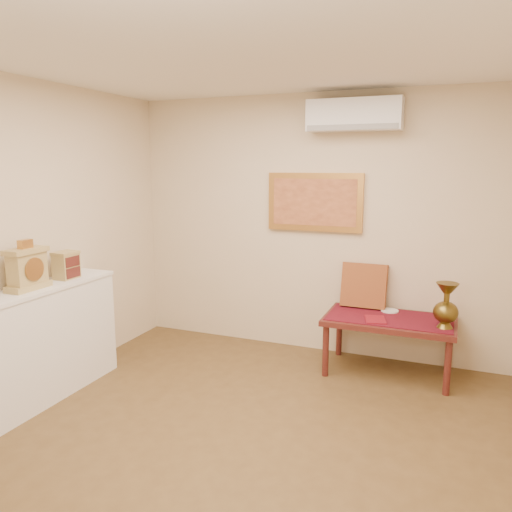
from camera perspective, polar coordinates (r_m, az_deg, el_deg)
The scene contains 14 objects.
floor at distance 3.70m, azimuth -3.73°, elevation -22.02°, with size 4.50×4.50×0.00m, color brown.
ceiling at distance 3.20m, azimuth -4.35°, elevation 23.33°, with size 4.50×4.50×0.00m, color white.
wall_back at distance 5.28m, azimuth 6.74°, elevation 3.45°, with size 4.00×0.02×2.70m, color beige.
table_cloth at distance 4.93m, azimuth 15.03°, elevation -6.82°, with size 1.14×0.59×0.01m, color maroon.
brass_urn_tall at distance 4.71m, azimuth 20.94°, elevation -4.79°, with size 0.22×0.22×0.49m, color brown, non-canonical shape.
plate at distance 5.12m, azimuth 15.03°, elevation -6.05°, with size 0.17×0.17×0.01m, color white.
menu at distance 4.80m, azimuth 13.48°, elevation -7.08°, with size 0.18×0.25×0.01m, color maroon.
cushion at distance 5.16m, azimuth 12.24°, elevation -3.30°, with size 0.45×0.10×0.45m, color maroon.
display_ledge at distance 4.51m, azimuth -25.57°, elevation -9.97°, with size 0.37×2.02×0.98m.
mantel_clock at distance 4.44m, azimuth -24.66°, elevation -1.30°, with size 0.17×0.36×0.41m.
wooden_chest at distance 4.74m, azimuth -20.87°, elevation -0.97°, with size 0.16×0.21×0.24m.
low_table at distance 4.95m, azimuth 14.99°, elevation -7.58°, with size 1.20×0.70×0.55m.
painting at distance 5.23m, azimuth 6.72°, elevation 6.14°, with size 1.00×0.06×0.60m.
ac_unit at distance 5.04m, azimuth 11.16°, elevation 15.52°, with size 0.90×0.25×0.30m.
Camera 1 is at (1.37, -2.81, 1.98)m, focal length 35.00 mm.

